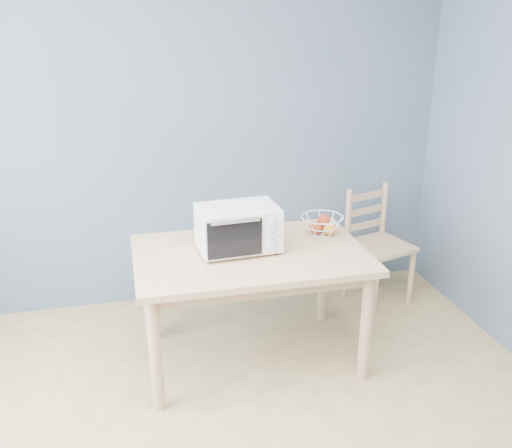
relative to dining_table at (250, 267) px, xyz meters
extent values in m
cube|color=slate|center=(-0.32, 0.98, 0.65)|extent=(4.00, 0.01, 2.60)
cube|color=#DEB285|center=(0.00, 0.00, 0.08)|extent=(1.40, 0.90, 0.04)
cylinder|color=#DEB285|center=(-0.62, -0.37, -0.29)|extent=(0.07, 0.07, 0.71)
cylinder|color=#DEB285|center=(0.62, -0.37, -0.29)|extent=(0.07, 0.07, 0.71)
cylinder|color=#DEB285|center=(-0.62, 0.37, -0.29)|extent=(0.07, 0.07, 0.71)
cylinder|color=#DEB285|center=(0.62, 0.37, -0.29)|extent=(0.07, 0.07, 0.71)
cube|color=white|center=(-0.07, 0.04, 0.25)|extent=(0.50, 0.35, 0.27)
cube|color=black|center=(-0.13, 0.04, 0.25)|extent=(0.32, 0.29, 0.21)
cube|color=black|center=(-0.12, -0.13, 0.25)|extent=(0.32, 0.03, 0.22)
cylinder|color=silver|center=(-0.12, -0.14, 0.36)|extent=(0.29, 0.03, 0.01)
cube|color=white|center=(0.11, -0.10, 0.25)|extent=(0.13, 0.01, 0.24)
cylinder|color=black|center=(-0.26, -0.09, 0.11)|extent=(0.03, 0.03, 0.02)
cylinder|color=black|center=(0.14, -0.07, 0.11)|extent=(0.03, 0.03, 0.02)
cylinder|color=black|center=(-0.28, 0.15, 0.11)|extent=(0.03, 0.03, 0.02)
cylinder|color=black|center=(0.13, 0.18, 0.11)|extent=(0.03, 0.03, 0.02)
cylinder|color=silver|center=(0.11, -0.11, 0.32)|extent=(0.05, 0.02, 0.05)
cylinder|color=silver|center=(0.11, -0.11, 0.25)|extent=(0.05, 0.02, 0.05)
cylinder|color=silver|center=(0.11, -0.11, 0.18)|extent=(0.05, 0.02, 0.05)
torus|color=white|center=(0.51, 0.16, 0.22)|extent=(0.32, 0.32, 0.01)
torus|color=white|center=(0.51, 0.16, 0.17)|extent=(0.25, 0.25, 0.01)
torus|color=white|center=(0.51, 0.16, 0.11)|extent=(0.15, 0.15, 0.01)
sphere|color=#AF1A17|center=(0.48, 0.17, 0.15)|extent=(0.09, 0.09, 0.09)
sphere|color=orange|center=(0.56, 0.14, 0.15)|extent=(0.08, 0.08, 0.08)
sphere|color=#DF7E56|center=(0.52, 0.22, 0.15)|extent=(0.08, 0.08, 0.08)
sphere|color=#AF1A17|center=(0.52, 0.16, 0.20)|extent=(0.08, 0.08, 0.08)
cube|color=#DEB285|center=(1.12, 0.54, -0.19)|extent=(0.51, 0.51, 0.03)
cylinder|color=#DEB285|center=(1.01, 0.32, -0.43)|extent=(0.04, 0.04, 0.44)
cylinder|color=#DEB285|center=(1.34, 0.42, -0.43)|extent=(0.04, 0.04, 0.44)
cylinder|color=#DEB285|center=(0.91, 0.66, -0.43)|extent=(0.04, 0.04, 0.44)
cylinder|color=#DEB285|center=(1.24, 0.76, -0.43)|extent=(0.04, 0.04, 0.44)
cylinder|color=#DEB285|center=(0.91, 0.66, 0.01)|extent=(0.04, 0.04, 0.44)
cylinder|color=#DEB285|center=(1.24, 0.76, 0.01)|extent=(0.04, 0.04, 0.44)
cube|color=#DEB285|center=(1.07, 0.71, -0.08)|extent=(0.34, 0.12, 0.05)
cube|color=#DEB285|center=(1.07, 0.71, 0.04)|extent=(0.34, 0.12, 0.05)
cube|color=#DEB285|center=(1.07, 0.71, 0.15)|extent=(0.34, 0.12, 0.05)
camera|label=1|loc=(-0.70, -3.09, 1.48)|focal=40.00mm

